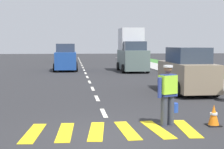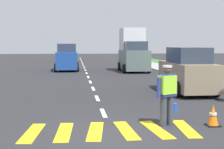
# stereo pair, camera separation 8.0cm
# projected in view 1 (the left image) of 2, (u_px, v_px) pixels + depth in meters

# --- Properties ---
(ground_plane) EXTENTS (96.00, 96.00, 0.00)m
(ground_plane) POSITION_uv_depth(u_px,v_px,m) (84.00, 70.00, 29.07)
(ground_plane) COLOR #28282B
(sidewalk_right) EXTENTS (2.40, 72.00, 0.14)m
(sidewalk_right) POSITION_uv_depth(u_px,v_px,m) (218.00, 84.00, 19.03)
(sidewalk_right) COLOR #9E9E99
(sidewalk_right) RESTS_ON ground
(crosswalk_stripes) EXTENTS (4.51, 1.93, 0.01)m
(crosswalk_stripes) POSITION_uv_depth(u_px,v_px,m) (112.00, 131.00, 8.74)
(crosswalk_stripes) COLOR yellow
(crosswalk_stripes) RESTS_ON ground
(lane_center_line) EXTENTS (0.14, 46.40, 0.01)m
(lane_center_line) POSITION_uv_depth(u_px,v_px,m) (82.00, 67.00, 33.22)
(lane_center_line) COLOR silver
(lane_center_line) RESTS_ON ground
(road_worker) EXTENTS (0.68, 0.56, 1.67)m
(road_worker) POSITION_uv_depth(u_px,v_px,m) (168.00, 92.00, 9.27)
(road_worker) COLOR #383D4C
(road_worker) RESTS_ON ground
(traffic_cone_near) EXTENTS (0.36, 0.36, 0.59)m
(traffic_cone_near) POSITION_uv_depth(u_px,v_px,m) (214.00, 115.00, 9.25)
(traffic_cone_near) COLOR black
(traffic_cone_near) RESTS_ON ground
(delivery_truck) EXTENTS (2.16, 4.60, 3.54)m
(delivery_truck) POSITION_uv_depth(u_px,v_px,m) (132.00, 52.00, 27.55)
(delivery_truck) COLOR slate
(delivery_truck) RESTS_ON ground
(car_parked_curbside) EXTENTS (1.91, 4.18, 2.09)m
(car_parked_curbside) POSITION_uv_depth(u_px,v_px,m) (187.00, 72.00, 15.52)
(car_parked_curbside) COLOR gray
(car_parked_curbside) RESTS_ON ground
(car_oncoming_second) EXTENTS (1.97, 4.16, 2.26)m
(car_oncoming_second) POSITION_uv_depth(u_px,v_px,m) (66.00, 58.00, 28.35)
(car_oncoming_second) COLOR #1E4799
(car_oncoming_second) RESTS_ON ground
(car_oncoming_third) EXTENTS (1.94, 3.81, 2.14)m
(car_oncoming_third) POSITION_uv_depth(u_px,v_px,m) (65.00, 54.00, 43.10)
(car_oncoming_third) COLOR slate
(car_oncoming_third) RESTS_ON ground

